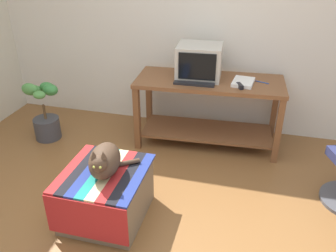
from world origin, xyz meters
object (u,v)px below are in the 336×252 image
(tv_monitor, at_px, (199,62))
(potted_plant, at_px, (45,115))
(cat, at_px, (105,161))
(ottoman_with_blanket, at_px, (106,194))
(desk, at_px, (208,101))
(book, at_px, (243,82))
(keyboard, at_px, (195,82))
(stapler, at_px, (240,86))

(tv_monitor, height_order, potted_plant, tv_monitor)
(tv_monitor, bearing_deg, cat, -110.37)
(ottoman_with_blanket, bearing_deg, desk, 66.93)
(tv_monitor, distance_m, book, 0.49)
(ottoman_with_blanket, distance_m, cat, 0.33)
(book, xyz_separation_m, cat, (-0.89, -1.37, -0.20))
(desk, distance_m, tv_monitor, 0.42)
(keyboard, xyz_separation_m, stapler, (0.44, -0.00, 0.01))
(tv_monitor, height_order, stapler, tv_monitor)
(stapler, bearing_deg, potted_plant, 161.24)
(desk, bearing_deg, keyboard, -135.43)
(cat, bearing_deg, keyboard, 61.18)
(ottoman_with_blanket, bearing_deg, stapler, 53.86)
(tv_monitor, height_order, book, tv_monitor)
(desk, distance_m, cat, 1.50)
(desk, relative_size, ottoman_with_blanket, 2.22)
(cat, distance_m, stapler, 1.53)
(desk, height_order, potted_plant, desk)
(desk, bearing_deg, tv_monitor, 154.95)
(cat, height_order, stapler, stapler)
(ottoman_with_blanket, height_order, potted_plant, potted_plant)
(keyboard, xyz_separation_m, book, (0.46, 0.12, 0.00))
(tv_monitor, bearing_deg, ottoman_with_blanket, -111.59)
(keyboard, xyz_separation_m, potted_plant, (-1.61, -0.21, -0.46))
(tv_monitor, bearing_deg, book, -12.57)
(book, bearing_deg, stapler, -94.98)
(tv_monitor, relative_size, cat, 1.11)
(ottoman_with_blanket, relative_size, potted_plant, 1.02)
(desk, bearing_deg, cat, -115.38)
(ottoman_with_blanket, distance_m, stapler, 1.61)
(tv_monitor, xyz_separation_m, book, (0.46, -0.07, -0.15))
(ottoman_with_blanket, height_order, cat, cat)
(cat, xyz_separation_m, stapler, (0.87, 1.25, 0.20))
(keyboard, bearing_deg, cat, -110.21)
(keyboard, distance_m, cat, 1.33)
(keyboard, bearing_deg, tv_monitor, 86.77)
(desk, height_order, ottoman_with_blanket, desk)
(book, xyz_separation_m, ottoman_with_blanket, (-0.92, -1.35, -0.53))
(desk, xyz_separation_m, book, (0.33, -0.02, 0.25))
(book, relative_size, ottoman_with_blanket, 0.40)
(book, bearing_deg, potted_plant, -165.26)
(desk, distance_m, stapler, 0.43)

